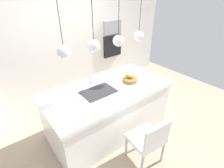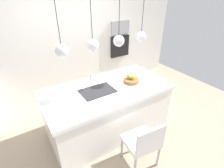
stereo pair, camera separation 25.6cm
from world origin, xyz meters
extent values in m
plane|color=tan|center=(0.00, 0.00, 0.00)|extent=(6.60, 6.60, 0.00)
cube|color=silver|center=(0.00, 1.65, 1.30)|extent=(6.00, 0.10, 2.60)
cube|color=white|center=(0.00, 0.00, 0.42)|extent=(2.10, 1.06, 0.84)
cube|color=white|center=(0.00, 0.00, 0.87)|extent=(2.16, 1.12, 0.06)
cube|color=#2D2D30|center=(-0.18, 0.00, 0.89)|extent=(0.56, 0.40, 0.02)
cylinder|color=silver|center=(-0.18, 0.24, 1.01)|extent=(0.02, 0.02, 0.22)
cylinder|color=silver|center=(-0.18, 0.16, 1.11)|extent=(0.02, 0.16, 0.02)
cylinder|color=#9E6B38|center=(0.48, -0.05, 0.93)|extent=(0.28, 0.28, 0.06)
sphere|color=olive|center=(0.46, -0.02, 0.98)|extent=(0.08, 0.08, 0.08)
sphere|color=orange|center=(0.50, -0.07, 0.98)|extent=(0.07, 0.07, 0.07)
ellipsoid|color=yellow|center=(0.48, 0.00, 1.01)|extent=(0.19, 0.10, 0.09)
cube|color=#9E9EA3|center=(1.34, 1.58, 1.51)|extent=(0.54, 0.08, 0.34)
cube|color=black|center=(1.34, 1.58, 1.01)|extent=(0.56, 0.08, 0.56)
cube|color=white|center=(0.04, -0.89, 0.44)|extent=(0.51, 0.48, 0.06)
cube|color=white|center=(0.02, -1.09, 0.65)|extent=(0.45, 0.09, 0.37)
cylinder|color=#B2B2B7|center=(0.26, -0.73, 0.20)|extent=(0.04, 0.04, 0.41)
cylinder|color=#B2B2B7|center=(-0.15, -0.68, 0.20)|extent=(0.04, 0.04, 0.41)
cylinder|color=#B2B2B7|center=(0.22, -1.10, 0.20)|extent=(0.04, 0.04, 0.41)
cylinder|color=#B2B2B7|center=(-0.18, -1.06, 0.20)|extent=(0.04, 0.04, 0.41)
sphere|color=silver|center=(-0.67, 0.00, 1.67)|extent=(0.18, 0.18, 0.18)
cylinder|color=black|center=(-0.67, 0.00, 2.06)|extent=(0.01, 0.01, 0.60)
sphere|color=silver|center=(-0.22, 0.00, 1.67)|extent=(0.18, 0.18, 0.18)
cylinder|color=black|center=(-0.22, 0.00, 2.06)|extent=(0.01, 0.01, 0.60)
sphere|color=silver|center=(0.22, 0.00, 1.67)|extent=(0.18, 0.18, 0.18)
cylinder|color=black|center=(0.22, 0.00, 2.06)|extent=(0.01, 0.01, 0.60)
sphere|color=silver|center=(0.67, 0.00, 1.67)|extent=(0.18, 0.18, 0.18)
cylinder|color=black|center=(0.67, 0.00, 2.06)|extent=(0.01, 0.01, 0.60)
camera|label=1|loc=(-1.46, -2.01, 2.37)|focal=27.26mm
camera|label=2|loc=(-1.25, -2.16, 2.37)|focal=27.26mm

